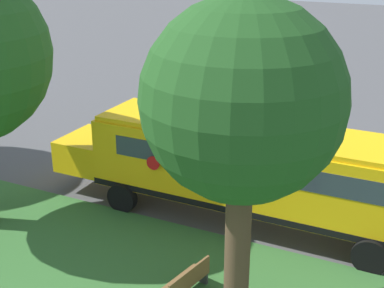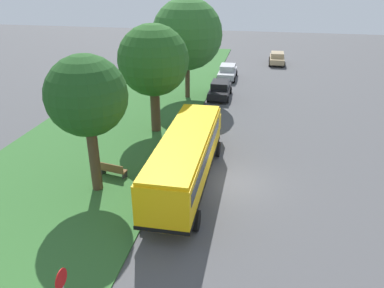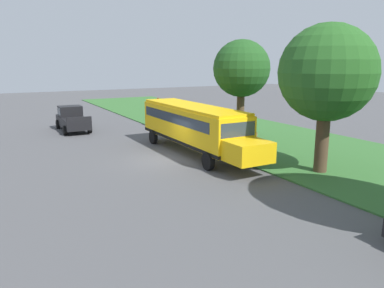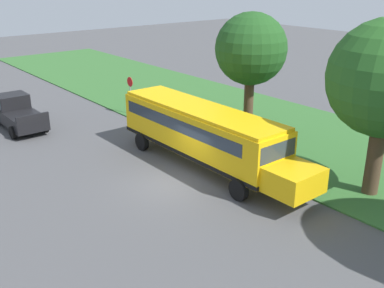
# 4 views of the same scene
# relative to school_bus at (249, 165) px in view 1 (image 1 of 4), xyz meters

# --- Properties ---
(ground_plane) EXTENTS (120.00, 120.00, 0.00)m
(ground_plane) POSITION_rel_school_bus_xyz_m (2.68, 0.68, -1.92)
(ground_plane) COLOR #4C4C4F
(school_bus) EXTENTS (2.84, 12.42, 3.16)m
(school_bus) POSITION_rel_school_bus_xyz_m (0.00, 0.00, 0.00)
(school_bus) COLOR yellow
(school_bus) RESTS_ON ground
(oak_tree_beside_bus) EXTENTS (4.17, 4.17, 7.57)m
(oak_tree_beside_bus) POSITION_rel_school_bus_xyz_m (-4.77, -1.38, 3.43)
(oak_tree_beside_bus) COLOR #4C3826
(oak_tree_beside_bus) RESTS_ON ground
(park_bench) EXTENTS (1.67, 0.80, 0.92)m
(park_bench) POSITION_rel_school_bus_xyz_m (-4.46, -0.00, -1.45)
(park_bench) COLOR brown
(park_bench) RESTS_ON ground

